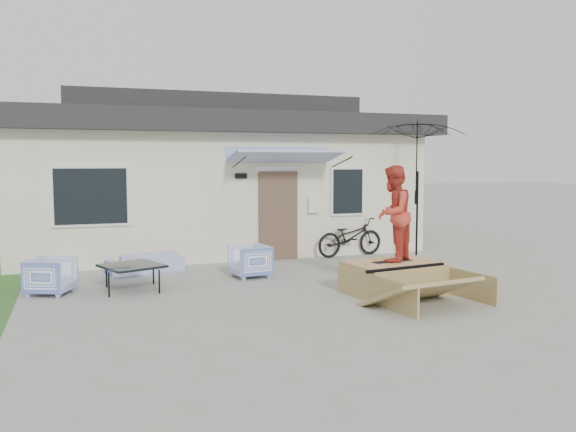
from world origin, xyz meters
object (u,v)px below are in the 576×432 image
object	(u,v)px
coffee_table	(132,277)
armchair_right	(250,259)
loveseat	(145,259)
skate_ramp	(394,278)
patio_umbrella	(418,186)
armchair_left	(51,274)
skateboard	(392,261)
bicycle	(350,233)
skater	(393,212)

from	to	relation	value
coffee_table	armchair_right	bearing A→B (deg)	11.18
loveseat	skate_ramp	distance (m)	5.23
patio_umbrella	skate_ramp	bearing A→B (deg)	-127.34
armchair_left	skate_ramp	xyz separation A→B (m)	(5.76, -1.89, -0.09)
armchair_right	patio_umbrella	bearing A→B (deg)	94.85
loveseat	armchair_right	world-z (taller)	armchair_right
loveseat	patio_umbrella	world-z (taller)	patio_umbrella
skate_ramp	skateboard	world-z (taller)	skateboard
armchair_left	skate_ramp	size ratio (longest dim) A/B	0.33
skate_ramp	skateboard	bearing A→B (deg)	90.00
armchair_right	skate_ramp	world-z (taller)	armchair_right
armchair_right	coffee_table	distance (m)	2.40
armchair_left	bicycle	world-z (taller)	bicycle
coffee_table	skater	distance (m)	4.85
bicycle	armchair_left	bearing A→B (deg)	98.73
armchair_left	skate_ramp	bearing A→B (deg)	-83.65
loveseat	skater	world-z (taller)	skater
coffee_table	bicycle	bearing A→B (deg)	22.34
coffee_table	bicycle	distance (m)	5.87
skate_ramp	loveseat	bearing A→B (deg)	131.44
armchair_right	patio_umbrella	xyz separation A→B (m)	(4.46, 0.97, 1.39)
loveseat	bicycle	size ratio (longest dim) A/B	0.85
coffee_table	skater	bearing A→B (deg)	-21.25
patio_umbrella	skate_ramp	size ratio (longest dim) A/B	1.04
armchair_left	armchair_right	distance (m)	3.74
skate_ramp	skater	bearing A→B (deg)	90.00
coffee_table	bicycle	world-z (taller)	bicycle
armchair_right	skate_ramp	distance (m)	3.01
skater	patio_umbrella	bearing A→B (deg)	-168.47
armchair_right	patio_umbrella	distance (m)	4.77
armchair_right	armchair_left	bearing A→B (deg)	-92.28
skateboard	skater	world-z (taller)	skater
armchair_right	coffee_table	world-z (taller)	armchair_right
patio_umbrella	skater	xyz separation A→B (m)	(-2.44, -3.13, -0.30)
armchair_left	skater	bearing A→B (deg)	-83.19
bicycle	skater	world-z (taller)	skater
loveseat	skater	bearing A→B (deg)	126.51
skateboard	coffee_table	bearing A→B (deg)	149.74
skater	armchair_left	bearing A→B (deg)	-58.27
bicycle	skate_ramp	xyz separation A→B (m)	(-1.03, -3.98, -0.31)
armchair_left	skater	world-z (taller)	skater
armchair_right	skateboard	distance (m)	2.97
skateboard	loveseat	bearing A→B (deg)	131.09
armchair_right	skateboard	world-z (taller)	armchair_right
coffee_table	patio_umbrella	xyz separation A→B (m)	(6.82, 1.43, 1.51)
loveseat	armchair_left	bearing A→B (deg)	26.38
skate_ramp	armchair_left	bearing A→B (deg)	153.57
patio_umbrella	skateboard	world-z (taller)	patio_umbrella
bicycle	skate_ramp	distance (m)	4.13
skateboard	skater	xyz separation A→B (m)	(0.00, 0.00, 0.88)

